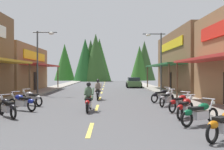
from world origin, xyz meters
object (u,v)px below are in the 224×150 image
Objects in this scene: motorcycle_parked_right_2 at (185,107)px; motorcycle_parked_right_5 at (162,95)px; motorcycle_parked_right_3 at (180,102)px; motorcycle_parked_left_4 at (32,98)px; parked_car_curbside at (134,82)px; rider_cruising_trailing at (98,91)px; motorcycle_parked_left_2 at (7,107)px; motorcycle_parked_right_4 at (167,98)px; motorcycle_parked_left_3 at (22,102)px; motorcycle_parked_right_1 at (200,113)px; rider_cruising_lead at (89,99)px; streetlamp_left at (41,53)px; streetlamp_right at (157,54)px.

motorcycle_parked_right_2 is 5.98m from motorcycle_parked_right_5.
motorcycle_parked_right_3 is at bearing -122.74° from motorcycle_parked_right_5.
motorcycle_parked_left_4 is 20.94m from parked_car_curbside.
motorcycle_parked_left_2 is at bearing 152.67° from rider_cruising_trailing.
motorcycle_parked_left_2 is (-8.24, 0.20, 0.00)m from motorcycle_parked_right_2.
motorcycle_parked_right_5 is 10.23m from motorcycle_parked_left_2.
parked_car_curbside reaches higher than motorcycle_parked_right_4.
motorcycle_parked_right_5 is 1.03× the size of motorcycle_parked_left_4.
motorcycle_parked_left_2 and motorcycle_parked_left_3 have the same top height.
rider_cruising_lead is (-4.66, 3.66, 0.17)m from motorcycle_parked_right_1.
rider_cruising_lead reaches higher than motorcycle_parked_right_5.
motorcycle_parked_left_3 and motorcycle_parked_left_4 have the same top height.
motorcycle_parked_left_3 is 22.83m from parked_car_curbside.
streetlamp_right is (10.97, 1.20, 0.03)m from streetlamp_left.
streetlamp_left is 11.04m from streetlamp_right.
rider_cruising_lead reaches higher than parked_car_curbside.
motorcycle_parked_left_3 is (-8.45, -3.76, 0.00)m from motorcycle_parked_right_5.
rider_cruising_lead is 1.00× the size of rider_cruising_trailing.
rider_cruising_lead is at bearing 102.53° from motorcycle_parked_right_2.
motorcycle_parked_left_3 is 3.65m from rider_cruising_lead.
motorcycle_parked_right_3 is (9.99, -9.92, -3.39)m from streetlamp_left.
parked_car_curbside is at bearing 59.85° from motorcycle_parked_right_1.
motorcycle_parked_left_3 is (-8.35, -1.84, 0.00)m from motorcycle_parked_right_4.
streetlamp_right is 15.05m from motorcycle_parked_right_1.
streetlamp_right is at bearing -101.42° from motorcycle_parked_left_4.
parked_car_curbside reaches higher than motorcycle_parked_left_2.
motorcycle_parked_right_5 and motorcycle_parked_left_3 have the same top height.
motorcycle_parked_right_1 is 0.44× the size of parked_car_curbside.
motorcycle_parked_right_2 is at bearing -150.44° from rider_cruising_trailing.
rider_cruising_trailing is (0.27, 5.73, 0.00)m from rider_cruising_lead.
streetlamp_left reaches higher than motorcycle_parked_right_1.
motorcycle_parked_right_3 is (0.28, 1.80, 0.00)m from motorcycle_parked_right_2.
motorcycle_parked_right_2 is 1.01× the size of motorcycle_parked_right_4.
motorcycle_parked_right_1 is 1.04× the size of motorcycle_parked_right_5.
motorcycle_parked_right_1 is 3.49m from motorcycle_parked_right_3.
motorcycle_parked_right_3 is at bearing -138.69° from motorcycle_parked_right_4.
motorcycle_parked_right_3 is at bearing -152.69° from motorcycle_parked_left_3.
motorcycle_parked_left_2 is 2.01m from motorcycle_parked_left_3.
motorcycle_parked_right_5 is at bearing -48.54° from rider_cruising_lead.
streetlamp_left is 3.52× the size of motorcycle_parked_left_2.
motorcycle_parked_right_4 is 9.20m from motorcycle_parked_left_2.
motorcycle_parked_left_4 is 5.28m from rider_cruising_trailing.
motorcycle_parked_left_4 is 0.83× the size of rider_cruising_trailing.
motorcycle_parked_right_5 is 4.86m from rider_cruising_trailing.
streetlamp_right is at bearing 43.25° from motorcycle_parked_right_3.
motorcycle_parked_left_2 is at bearing 120.06° from motorcycle_parked_left_3.
motorcycle_parked_right_1 and motorcycle_parked_left_2 have the same top height.
motorcycle_parked_right_1 is 1.07× the size of motorcycle_parked_left_4.
streetlamp_right reaches higher than motorcycle_parked_left_2.
motorcycle_parked_left_4 is (-0.12, 4.10, 0.00)m from motorcycle_parked_left_2.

